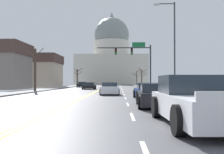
# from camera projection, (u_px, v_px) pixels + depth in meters

# --- Properties ---
(ground) EXTENTS (20.00, 180.00, 0.20)m
(ground) POSITION_uv_depth(u_px,v_px,m) (87.00, 96.00, 23.75)
(ground) COLOR #4F4F54
(signal_gantry) EXTENTS (7.91, 0.41, 6.91)m
(signal_gantry) POSITION_uv_depth(u_px,v_px,m) (135.00, 56.00, 37.31)
(signal_gantry) COLOR #28282D
(signal_gantry) RESTS_ON ground
(street_lamp_right) EXTENTS (2.05, 0.24, 8.65)m
(street_lamp_right) POSITION_uv_depth(u_px,v_px,m) (172.00, 40.00, 23.87)
(street_lamp_right) COLOR #333338
(street_lamp_right) RESTS_ON ground
(capitol_building) EXTENTS (28.87, 18.15, 30.25)m
(capitol_building) POSITION_uv_depth(u_px,v_px,m) (112.00, 57.00, 106.67)
(capitol_building) COLOR beige
(capitol_building) RESTS_ON ground
(sedan_near_00) EXTENTS (1.97, 4.56, 1.16)m
(sedan_near_00) POSITION_uv_depth(u_px,v_px,m) (109.00, 87.00, 32.77)
(sedan_near_00) COLOR #B71414
(sedan_near_00) RESTS_ON ground
(sedan_near_01) EXTENTS (2.05, 4.40, 1.25)m
(sedan_near_01) POSITION_uv_depth(u_px,v_px,m) (109.00, 89.00, 25.85)
(sedan_near_01) COLOR silver
(sedan_near_01) RESTS_ON ground
(sedan_near_02) EXTENTS (2.09, 4.27, 1.25)m
(sedan_near_02) POSITION_uv_depth(u_px,v_px,m) (148.00, 91.00, 19.88)
(sedan_near_02) COLOR navy
(sedan_near_02) RESTS_ON ground
(sedan_near_03) EXTENTS (2.15, 4.35, 1.26)m
(sedan_near_03) POSITION_uv_depth(u_px,v_px,m) (156.00, 96.00, 13.72)
(sedan_near_03) COLOR black
(sedan_near_03) RESTS_ON ground
(pickup_truck_near_04) EXTENTS (2.39, 5.50, 1.58)m
(pickup_truck_near_04) POSITION_uv_depth(u_px,v_px,m) (196.00, 102.00, 8.19)
(pickup_truck_near_04) COLOR silver
(pickup_truck_near_04) RESTS_ON ground
(sedan_oncoming_00) EXTENTS (2.09, 4.22, 1.15)m
(sedan_oncoming_00) POSITION_uv_depth(u_px,v_px,m) (89.00, 86.00, 42.25)
(sedan_oncoming_00) COLOR black
(sedan_oncoming_00) RESTS_ON ground
(sedan_oncoming_01) EXTENTS (2.00, 4.60, 1.19)m
(sedan_oncoming_01) POSITION_uv_depth(u_px,v_px,m) (82.00, 85.00, 56.10)
(sedan_oncoming_01) COLOR black
(sedan_oncoming_01) RESTS_ON ground
(flank_building_00) EXTENTS (11.20, 9.78, 7.70)m
(flank_building_00) POSITION_uv_depth(u_px,v_px,m) (37.00, 71.00, 65.39)
(flank_building_00) COLOR #8C6656
(flank_building_00) RESTS_ON ground
(flank_building_01) EXTENTS (11.41, 9.36, 7.13)m
(flank_building_01) POSITION_uv_depth(u_px,v_px,m) (34.00, 71.00, 56.11)
(flank_building_01) COLOR #B2A38E
(flank_building_01) RESTS_ON ground
(bare_tree_00) EXTENTS (2.29, 1.72, 4.80)m
(bare_tree_00) POSITION_uv_depth(u_px,v_px,m) (142.00, 77.00, 63.42)
(bare_tree_00) COLOR brown
(bare_tree_00) RESTS_ON ground
(bare_tree_01) EXTENTS (2.63, 1.66, 4.97)m
(bare_tree_01) POSITION_uv_depth(u_px,v_px,m) (77.00, 77.00, 68.28)
(bare_tree_01) COLOR #423328
(bare_tree_01) RESTS_ON ground
(bare_tree_02) EXTENTS (2.76, 1.52, 4.49)m
(bare_tree_02) POSITION_uv_depth(u_px,v_px,m) (136.00, 77.00, 76.82)
(bare_tree_02) COLOR brown
(bare_tree_02) RESTS_ON ground
(bare_tree_03) EXTENTS (1.94, 0.86, 5.77)m
(bare_tree_03) POSITION_uv_depth(u_px,v_px,m) (35.00, 68.00, 32.83)
(bare_tree_03) COLOR #423328
(bare_tree_03) RESTS_ON ground
(pedestrian_00) EXTENTS (0.35, 0.34, 1.67)m
(pedestrian_00) POSITION_uv_depth(u_px,v_px,m) (172.00, 84.00, 29.63)
(pedestrian_00) COLOR #33333D
(pedestrian_00) RESTS_ON ground
(bicycle_parked) EXTENTS (0.12, 1.77, 0.85)m
(bicycle_parked) POSITION_uv_depth(u_px,v_px,m) (193.00, 94.00, 17.87)
(bicycle_parked) COLOR black
(bicycle_parked) RESTS_ON ground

